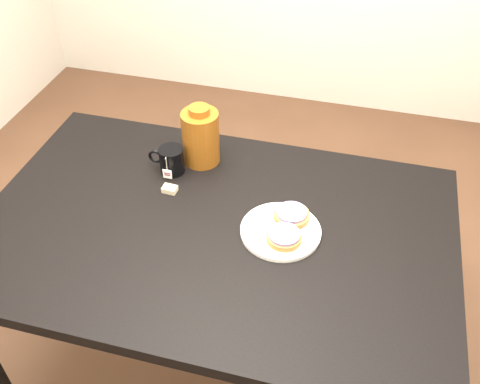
% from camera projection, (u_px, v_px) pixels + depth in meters
% --- Properties ---
extents(ground_plane, '(4.00, 4.00, 0.00)m').
position_uv_depth(ground_plane, '(221.00, 363.00, 2.07)').
color(ground_plane, brown).
extents(table, '(1.40, 0.90, 0.75)m').
position_uv_depth(table, '(216.00, 245.00, 1.63)').
color(table, black).
rests_on(table, ground_plane).
extents(plate, '(0.23, 0.23, 0.02)m').
position_uv_depth(plate, '(281.00, 230.00, 1.55)').
color(plate, white).
rests_on(plate, table).
extents(bagel_back, '(0.14, 0.14, 0.03)m').
position_uv_depth(bagel_back, '(292.00, 215.00, 1.57)').
color(bagel_back, brown).
rests_on(bagel_back, plate).
extents(bagel_front, '(0.14, 0.14, 0.03)m').
position_uv_depth(bagel_front, '(284.00, 236.00, 1.51)').
color(bagel_front, brown).
rests_on(bagel_front, plate).
extents(mug, '(0.12, 0.09, 0.09)m').
position_uv_depth(mug, '(171.00, 160.00, 1.74)').
color(mug, black).
rests_on(mug, table).
extents(teabag_pouch, '(0.05, 0.03, 0.02)m').
position_uv_depth(teabag_pouch, '(170.00, 189.00, 1.69)').
color(teabag_pouch, '#C6B793').
rests_on(teabag_pouch, table).
extents(bagel_package, '(0.13, 0.13, 0.21)m').
position_uv_depth(bagel_package, '(201.00, 137.00, 1.75)').
color(bagel_package, '#582A0B').
rests_on(bagel_package, table).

